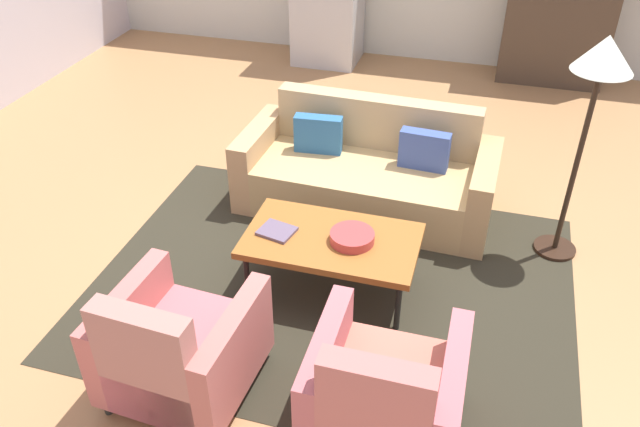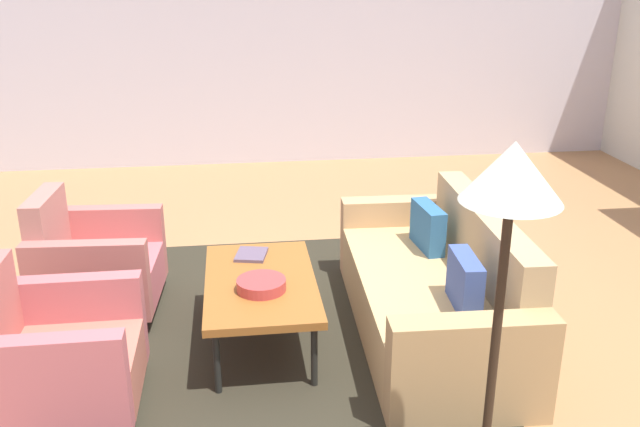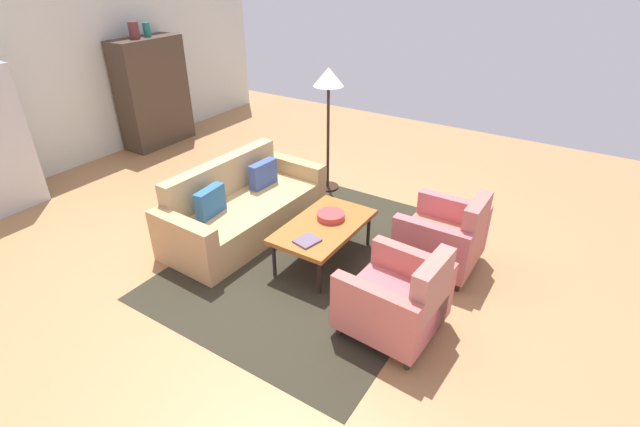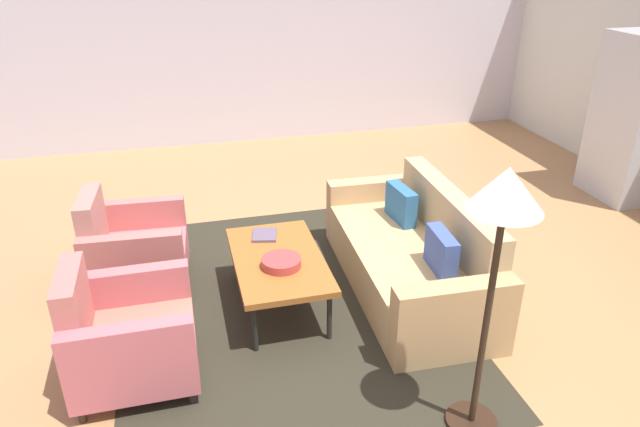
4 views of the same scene
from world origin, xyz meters
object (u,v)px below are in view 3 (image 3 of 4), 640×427
Objects in this scene: armchair_right at (446,239)px; fruit_bowl at (331,216)px; cabinet at (153,93)px; vase_round at (147,30)px; armchair_left at (400,301)px; coffee_table at (324,227)px; couch at (241,209)px; floor_lamp at (328,89)px; book_stack at (307,241)px; vase_tall at (134,30)px.

fruit_bowl is (-0.46, 1.17, 0.14)m from armchair_right.
vase_round is at bearing -2.71° from cabinet.
armchair_right is (1.20, -0.00, 0.00)m from armchair_left.
armchair_right is at bearing -99.35° from cabinet.
couch is at bearing 89.86° from coffee_table.
fruit_bowl is at bearing -147.19° from floor_lamp.
fruit_bowl is 0.17× the size of cabinet.
fruit_bowl is at bearing 111.61° from armchair_right.
armchair_left is at bearing -111.70° from vase_round.
coffee_table is 4.71m from cabinet.
armchair_right reaches higher than coffee_table.
fruit_bowl is 4.66m from cabinet.
couch is 1.21m from fruit_bowl.
armchair_right reaches higher than book_stack.
vase_tall is (1.98, 5.60, 1.58)m from armchair_left.
cabinet is (1.52, 3.25, 0.61)m from couch.
cabinet reaches higher than armchair_right.
armchair_right is at bearing -68.67° from fruit_bowl.
armchair_left is at bearing 77.50° from couch.
floor_lamp is (0.20, -3.51, -0.48)m from vase_tall.
armchair_right is at bearing -48.83° from book_stack.
fruit_bowl is 4.88m from vase_round.
cabinet is at bearing 80.93° from armchair_right.
fruit_bowl is (0.14, -1.19, 0.20)m from couch.
cabinet reaches higher than floor_lamp.
cabinet is (1.90, 4.48, 0.44)m from book_stack.
vase_tall is (1.37, 3.24, 1.64)m from couch.
vase_round reaches higher than book_stack.
armchair_right is at bearing -114.92° from floor_lamp.
cabinet reaches higher than couch.
floor_lamp is at bearing 30.35° from coffee_table.
vase_round is at bearing 65.85° from book_stack.
couch is 2.42× the size of armchair_left.
couch is 1.30m from book_stack.
floor_lamp reaches higher than armchair_left.
couch is 7.81× the size of book_stack.
couch is 1.77× the size of coffee_table.
book_stack is (-0.38, -0.04, 0.05)m from coffee_table.
floor_lamp reaches higher than couch.
floor_lamp is (2.17, 2.08, 1.10)m from armchair_left.
floor_lamp is (1.95, 0.96, 0.98)m from book_stack.
floor_lamp reaches higher than armchair_right.
vase_tall reaches higher than couch.
book_stack is at bearing -175.32° from fruit_bowl.
armchair_right is at bearing -100.36° from vase_round.
floor_lamp is at bearing 47.43° from armchair_left.
floor_lamp is at bearing 32.81° from fruit_bowl.
armchair_left is 1.20m from armchair_right.
fruit_bowl is 1.41× the size of vase_round.
floor_lamp reaches higher than coffee_table.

